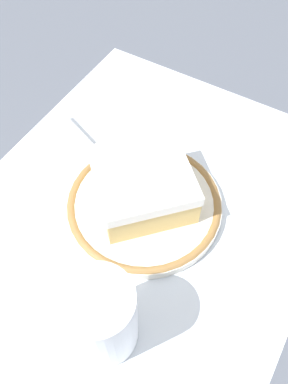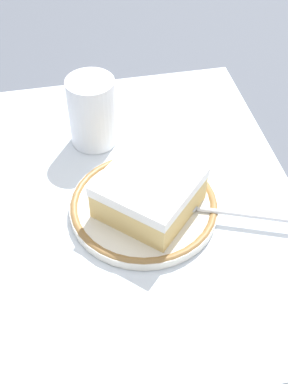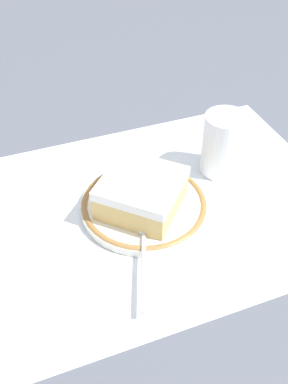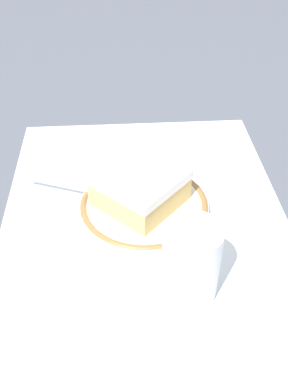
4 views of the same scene
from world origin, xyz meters
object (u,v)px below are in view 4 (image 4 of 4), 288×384
at_px(cup, 190,266).
at_px(napkin, 74,328).
at_px(plate, 144,206).
at_px(cake_slice, 140,187).
at_px(spoon, 97,192).

relative_size(cup, napkin, 0.69).
distance_m(plate, napkin, 0.20).
height_order(plate, cake_slice, cake_slice).
relative_size(cake_slice, cup, 1.49).
relative_size(plate, spoon, 1.18).
xyz_separation_m(spoon, cup, (0.16, 0.10, 0.03)).
bearing_deg(napkin, spoon, 173.82).
bearing_deg(napkin, cake_slice, 156.74).
height_order(spoon, napkin, spoon).
height_order(cake_slice, napkin, cake_slice).
bearing_deg(plate, cup, 16.24).
relative_size(spoon, cup, 1.56).
distance_m(plate, cup, 0.15).
xyz_separation_m(spoon, napkin, (0.20, -0.02, -0.01)).
bearing_deg(napkin, cup, 108.26).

